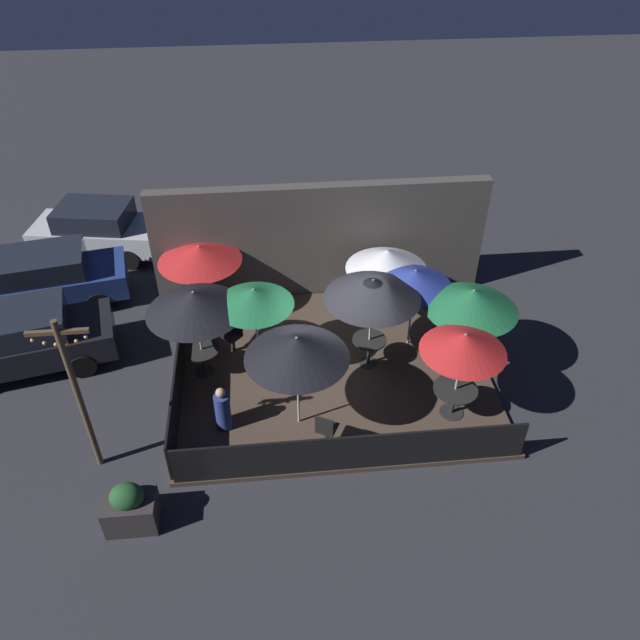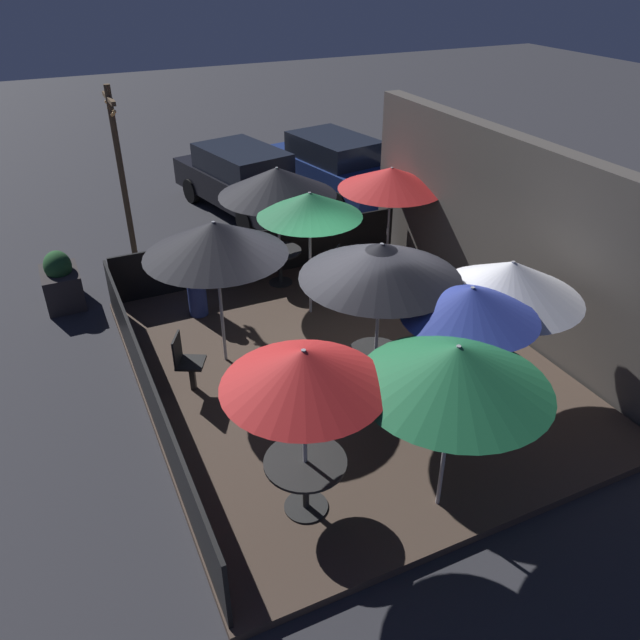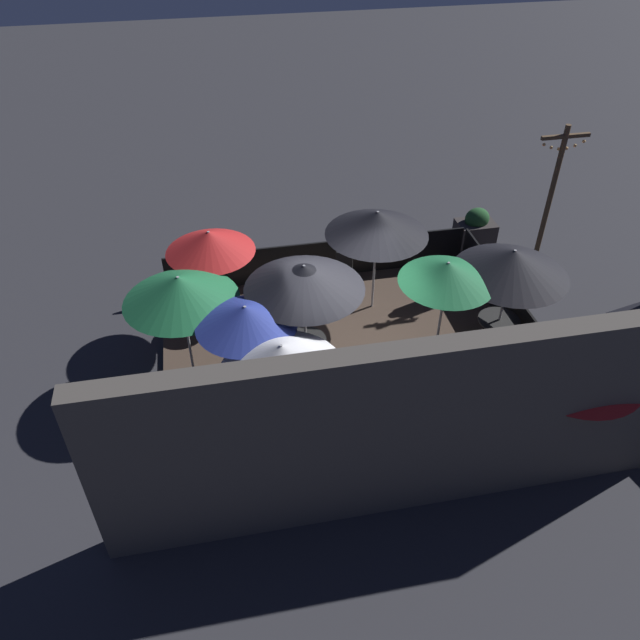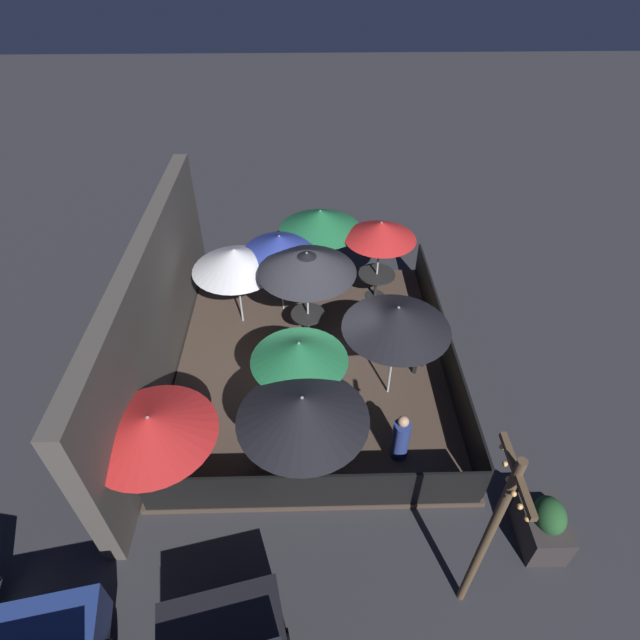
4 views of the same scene
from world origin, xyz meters
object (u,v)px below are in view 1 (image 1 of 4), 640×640
object	(u,v)px
patio_chair_1	(234,334)
light_post	(77,390)
dining_table_0	(369,344)
planter_box	(130,507)
patio_umbrella_1	(464,343)
patio_umbrella_7	(387,260)
parked_car_1	(42,279)
patio_chair_0	(326,429)
patio_umbrella_5	(472,300)
dining_table_1	(455,393)
patio_umbrella_4	(415,278)
patio_umbrella_6	(297,348)
patio_umbrella_2	(194,302)
parked_car_2	(97,229)
patron_0	(223,410)
patio_umbrella_8	(254,297)
patio_umbrella_3	(199,254)
patio_umbrella_0	(373,289)
parked_car_0	(17,340)
dining_table_2	(202,354)

from	to	relation	value
patio_chair_1	light_post	size ratio (longest dim) A/B	0.25
dining_table_0	planter_box	world-z (taller)	planter_box
patio_umbrella_1	planter_box	size ratio (longest dim) A/B	2.09
patio_umbrella_7	parked_car_1	size ratio (longest dim) A/B	0.46
patio_umbrella_1	patio_chair_0	xyz separation A→B (m)	(-2.90, -0.66, -1.54)
patio_umbrella_5	light_post	world-z (taller)	light_post
patio_umbrella_1	dining_table_1	size ratio (longest dim) A/B	2.35
patio_umbrella_4	patio_umbrella_6	bearing A→B (deg)	-140.92
patio_umbrella_6	dining_table_0	size ratio (longest dim) A/B	2.95
patio_umbrella_4	planter_box	distance (m)	7.93
planter_box	parked_car_1	xyz separation A→B (m)	(-3.30, 7.37, 0.37)
patio_umbrella_2	parked_car_1	world-z (taller)	patio_umbrella_2
patio_umbrella_6	dining_table_1	distance (m)	3.76
parked_car_1	parked_car_2	xyz separation A→B (m)	(1.01, 2.60, -0.00)
dining_table_0	patio_chair_1	xyz separation A→B (m)	(-3.25, 0.84, -0.09)
patio_umbrella_1	patron_0	distance (m)	5.28
patio_umbrella_8	patio_umbrella_3	bearing A→B (deg)	119.52
patron_0	parked_car_1	bearing A→B (deg)	145.86
patio_umbrella_8	parked_car_1	world-z (taller)	patio_umbrella_8
patio_umbrella_0	patio_umbrella_5	world-z (taller)	patio_umbrella_0
patio_umbrella_4	parked_car_1	distance (m)	10.05
patio_umbrella_8	parked_car_2	bearing A→B (deg)	128.99
patio_umbrella_4	parked_car_0	world-z (taller)	patio_umbrella_4
planter_box	parked_car_0	bearing A→B (deg)	124.23
patio_umbrella_1	patron_0	xyz separation A→B (m)	(-5.05, 0.09, -1.54)
dining_table_2	patio_chair_1	distance (m)	1.05
patio_umbrella_3	patron_0	bearing A→B (deg)	-82.43
light_post	parked_car_0	world-z (taller)	light_post
patio_umbrella_1	patio_umbrella_6	xyz separation A→B (m)	(-3.43, 0.08, 0.09)
patio_umbrella_1	dining_table_0	xyz separation A→B (m)	(-1.60, 1.83, -1.46)
patio_umbrella_5	patio_umbrella_8	xyz separation A→B (m)	(-4.87, 0.50, 0.06)
patio_umbrella_6	dining_table_1	size ratio (longest dim) A/B	2.49
patio_umbrella_7	patio_umbrella_8	bearing A→B (deg)	-155.25
patio_umbrella_6	parked_car_0	bearing A→B (deg)	158.39
dining_table_2	parked_car_2	bearing A→B (deg)	120.10
patio_umbrella_0	patio_chair_0	world-z (taller)	patio_umbrella_0
patio_umbrella_2	parked_car_0	world-z (taller)	patio_umbrella_2
patio_umbrella_5	patio_umbrella_6	size ratio (longest dim) A/B	0.95
dining_table_1	patron_0	xyz separation A→B (m)	(-5.05, 0.09, -0.09)
patio_chair_1	light_post	distance (m)	4.52
patio_chair_0	patron_0	size ratio (longest dim) A/B	0.83
dining_table_2	parked_car_1	xyz separation A→B (m)	(-4.47, 3.36, 0.16)
patio_umbrella_2	planter_box	bearing A→B (deg)	-106.18
patio_umbrella_8	patio_chair_1	distance (m)	1.82
light_post	patio_umbrella_5	bearing A→B (deg)	13.86
patio_umbrella_8	parked_car_0	size ratio (longest dim) A/B	0.49
patio_umbrella_6	parked_car_1	bearing A→B (deg)	141.83
patio_umbrella_2	planter_box	size ratio (longest dim) A/B	2.17
patio_umbrella_4	parked_car_0	distance (m)	9.60
planter_box	patio_umbrella_0	bearing A→B (deg)	37.36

